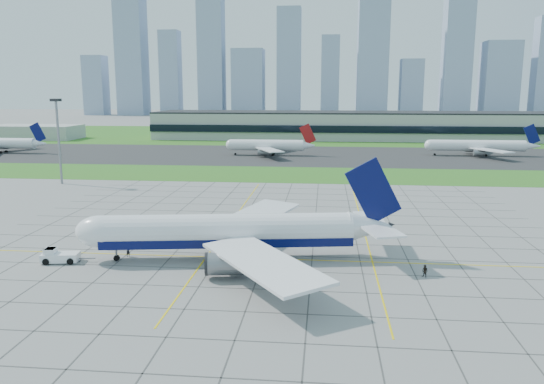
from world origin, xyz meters
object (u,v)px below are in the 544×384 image
object	(u,v)px
light_mast	(58,130)
crew_far	(425,271)
airliner	(230,232)
pushback_tug	(59,256)
distant_jet_2	(479,146)
crew_near	(128,251)
distant_jet_1	(268,145)

from	to	relation	value
light_mast	crew_far	distance (m)	121.32
light_mast	airliner	bearing A→B (deg)	-46.51
pushback_tug	distant_jet_2	distance (m)	192.03
light_mast	crew_near	world-z (taller)	light_mast
distant_jet_1	airliner	bearing A→B (deg)	-86.42
pushback_tug	crew_far	distance (m)	58.91
crew_far	distant_jet_2	distance (m)	166.76
crew_near	crew_far	xyz separation A→B (m)	(48.57, -5.32, 0.01)
airliner	distant_jet_2	xyz separation A→B (m)	(81.98, 152.91, -0.20)
pushback_tug	distant_jet_1	bearing A→B (deg)	74.09
crew_near	distant_jet_2	distance (m)	182.91
pushback_tug	distant_jet_1	size ratio (longest dim) A/B	0.20
crew_far	distant_jet_1	size ratio (longest dim) A/B	0.05
airliner	crew_far	xyz separation A→B (m)	(31.04, -5.84, -3.71)
light_mast	crew_far	world-z (taller)	light_mast
crew_far	distant_jet_1	bearing A→B (deg)	149.06
pushback_tug	crew_near	xyz separation A→B (m)	(10.33, 4.05, -0.10)
airliner	distant_jet_2	size ratio (longest dim) A/B	1.18
light_mast	crew_near	bearing A→B (deg)	-55.61
crew_near	distant_jet_2	size ratio (longest dim) A/B	0.04
pushback_tug	distant_jet_2	size ratio (longest dim) A/B	0.19
crew_near	distant_jet_2	bearing A→B (deg)	6.28
crew_near	light_mast	bearing A→B (deg)	73.64
light_mast	crew_near	distance (m)	84.08
airliner	crew_far	distance (m)	31.80
airliner	crew_near	bearing A→B (deg)	172.89
light_mast	pushback_tug	world-z (taller)	light_mast
light_mast	distant_jet_1	bearing A→B (deg)	54.69
pushback_tug	crew_near	world-z (taller)	pushback_tug
crew_far	distant_jet_2	world-z (taller)	distant_jet_2
crew_near	distant_jet_2	world-z (taller)	distant_jet_2
crew_far	pushback_tug	bearing A→B (deg)	-137.02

